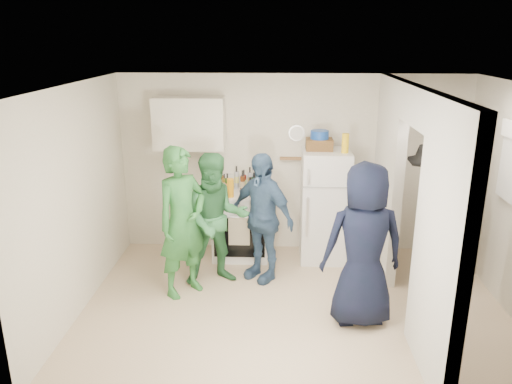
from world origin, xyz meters
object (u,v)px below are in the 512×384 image
person_nook (432,218)px  wicker_basket (319,144)px  person_denim (261,217)px  fridge (325,206)px  person_green_left (182,222)px  blue_bowl (320,135)px  person_green_center (217,220)px  yellow_cup_stack_top (345,143)px  person_navy (363,245)px  stove (241,224)px

person_nook → wicker_basket: bearing=-101.2°
person_denim → person_nook: (2.02, -0.21, 0.10)m
fridge → person_nook: (1.18, -0.83, 0.16)m
person_green_left → person_nook: size_ratio=0.98×
blue_bowl → person_green_center: 1.77m
person_denim → wicker_basket: bearing=81.1°
blue_bowl → person_green_left: 2.15m
blue_bowl → yellow_cup_stack_top: bearing=-25.1°
yellow_cup_stack_top → person_navy: bearing=-88.4°
stove → person_navy: 2.19m
stove → person_nook: person_nook is taller
person_green_left → person_nook: bearing=-43.0°
wicker_basket → person_green_center: bearing=-147.6°
yellow_cup_stack_top → person_nook: 1.41m
blue_bowl → person_green_center: (-1.28, -0.81, -0.91)m
yellow_cup_stack_top → person_nook: person_nook is taller
person_green_left → person_nook: 2.94m
wicker_basket → fridge: bearing=-26.6°
person_green_center → person_navy: size_ratio=0.93×
person_nook → yellow_cup_stack_top: bearing=-103.9°
person_denim → person_nook: size_ratio=0.89×
blue_bowl → person_green_left: bearing=-146.2°
fridge → person_nook: size_ratio=0.83×
stove → person_navy: (1.40, -1.63, 0.42)m
fridge → yellow_cup_stack_top: yellow_cup_stack_top is taller
fridge → person_navy: bearing=-80.7°
stove → person_denim: 0.80m
fridge → person_green_left: person_green_left is taller
fridge → person_denim: (-0.84, -0.62, 0.05)m
person_green_left → person_nook: person_nook is taller
person_navy → person_nook: size_ratio=0.96×
wicker_basket → yellow_cup_stack_top: 0.36m
yellow_cup_stack_top → stove: bearing=174.5°
fridge → blue_bowl: bearing=153.4°
person_denim → stove: bearing=153.9°
wicker_basket → person_green_center: size_ratio=0.21×
person_green_left → wicker_basket: bearing=-13.5°
stove → yellow_cup_stack_top: bearing=-5.5°
blue_bowl → person_navy: 1.89m
blue_bowl → person_navy: blue_bowl is taller
yellow_cup_stack_top → person_denim: bearing=-153.8°
wicker_basket → person_green_left: 2.10m
stove → person_navy: bearing=-49.2°
person_denim → person_green_center: bearing=-126.5°
person_denim → person_navy: bearing=-2.7°
person_green_center → stove: bearing=57.7°
stove → fridge: (1.14, -0.03, 0.30)m
fridge → person_navy: size_ratio=0.86×
person_nook → person_denim: bearing=-72.7°
blue_bowl → person_navy: (0.36, -1.65, -0.85)m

